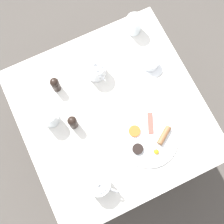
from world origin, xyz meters
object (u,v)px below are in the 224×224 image
object	(u,v)px
water_glass_tall	(134,24)
water_glass_short	(50,117)
teacup_with_saucer_left	(151,64)
fork_by_plate	(172,96)
knife_by_plate	(61,151)
salt_grinder	(73,122)
pepper_grinder	(55,84)
breakfast_plate	(149,139)
teapot_near	(95,68)
teapot_far	(99,185)

from	to	relation	value
water_glass_tall	water_glass_short	distance (m)	0.67
teacup_with_saucer_left	fork_by_plate	distance (m)	0.21
water_glass_tall	knife_by_plate	world-z (taller)	water_glass_tall
fork_by_plate	salt_grinder	bearing A→B (deg)	80.91
teacup_with_saucer_left	pepper_grinder	bearing A→B (deg)	78.97
knife_by_plate	breakfast_plate	bearing A→B (deg)	-107.59
water_glass_short	salt_grinder	world-z (taller)	water_glass_short
teapot_near	fork_by_plate	size ratio (longest dim) A/B	1.24
breakfast_plate	teapot_near	distance (m)	0.45
teapot_near	teapot_far	bearing A→B (deg)	-33.11
salt_grinder	fork_by_plate	distance (m)	0.53
teacup_with_saucer_left	water_glass_tall	world-z (taller)	water_glass_tall
breakfast_plate	teapot_far	xyz separation A→B (m)	(-0.10, 0.32, 0.05)
teapot_far	pepper_grinder	distance (m)	0.55
pepper_grinder	salt_grinder	bearing A→B (deg)	-179.90
water_glass_tall	fork_by_plate	xyz separation A→B (m)	(-0.44, -0.01, -0.05)
teacup_with_saucer_left	pepper_grinder	world-z (taller)	pepper_grinder
teapot_far	salt_grinder	size ratio (longest dim) A/B	1.39
water_glass_short	knife_by_plate	world-z (taller)	water_glass_short
water_glass_tall	water_glass_short	xyz separation A→B (m)	(-0.28, 0.61, 0.00)
water_glass_short	breakfast_plate	bearing A→B (deg)	-126.88
teapot_near	teacup_with_saucer_left	size ratio (longest dim) A/B	1.30
fork_by_plate	teacup_with_saucer_left	bearing A→B (deg)	6.58
teacup_with_saucer_left	water_glass_tall	bearing A→B (deg)	-3.62
fork_by_plate	knife_by_plate	world-z (taller)	same
teapot_far	fork_by_plate	world-z (taller)	teapot_far
breakfast_plate	pepper_grinder	size ratio (longest dim) A/B	2.67
breakfast_plate	knife_by_plate	size ratio (longest dim) A/B	1.54
breakfast_plate	teapot_near	xyz separation A→B (m)	(0.44, 0.09, 0.05)
teapot_far	water_glass_short	distance (m)	0.41
breakfast_plate	fork_by_plate	world-z (taller)	breakfast_plate
teapot_near	fork_by_plate	xyz separation A→B (m)	(-0.30, -0.30, -0.05)
teapot_near	knife_by_plate	world-z (taller)	teapot_near
breakfast_plate	pepper_grinder	world-z (taller)	pepper_grinder
water_glass_tall	water_glass_short	size ratio (longest dim) A/B	0.93
water_glass_tall	fork_by_plate	distance (m)	0.44
teapot_near	water_glass_tall	xyz separation A→B (m)	(0.14, -0.29, 0.00)
teacup_with_saucer_left	knife_by_plate	bearing A→B (deg)	109.51
teapot_far	water_glass_short	xyz separation A→B (m)	(0.40, 0.08, 0.00)
teapot_near	knife_by_plate	bearing A→B (deg)	-57.52
teacup_with_saucer_left	knife_by_plate	distance (m)	0.65
water_glass_tall	knife_by_plate	size ratio (longest dim) A/B	0.57
breakfast_plate	teapot_far	size ratio (longest dim) A/B	1.92
breakfast_plate	teapot_far	distance (m)	0.34
teapot_far	breakfast_plate	bearing A→B (deg)	-116.63
teacup_with_saucer_left	teapot_near	bearing A→B (deg)	72.19
teapot_near	teacup_with_saucer_left	xyz separation A→B (m)	(-0.09, -0.28, -0.03)
water_glass_tall	water_glass_short	bearing A→B (deg)	114.76
teapot_far	teacup_with_saucer_left	bearing A→B (deg)	-92.42
water_glass_tall	water_glass_short	world-z (taller)	water_glass_short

